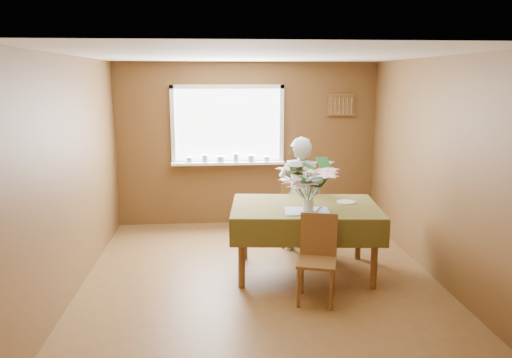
{
  "coord_description": "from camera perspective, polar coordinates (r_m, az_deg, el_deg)",
  "views": [
    {
      "loc": [
        -0.48,
        -5.4,
        2.28
      ],
      "look_at": [
        0.0,
        0.55,
        1.05
      ],
      "focal_mm": 35.0,
      "sensor_mm": 36.0,
      "label": 1
    }
  ],
  "objects": [
    {
      "name": "seated_woman",
      "position": [
        6.56,
        5.06,
        -1.77
      ],
      "size": [
        0.63,
        0.49,
        1.53
      ],
      "primitive_type": "imported",
      "rotation": [
        0.0,
        0.0,
        2.9
      ],
      "color": "white",
      "rests_on": "floor"
    },
    {
      "name": "ceiling",
      "position": [
        5.42,
        0.48,
        13.98
      ],
      "size": [
        4.5,
        4.5,
        0.0
      ],
      "primitive_type": "plane",
      "rotation": [
        3.14,
        0.0,
        0.0
      ],
      "color": "white",
      "rests_on": "wall_back"
    },
    {
      "name": "chair_near",
      "position": [
        5.22,
        7.05,
        -8.46
      ],
      "size": [
        0.48,
        0.48,
        0.9
      ],
      "rotation": [
        0.0,
        0.0,
        -0.29
      ],
      "color": "brown",
      "rests_on": "floor"
    },
    {
      "name": "wall_back",
      "position": [
        7.73,
        -1.02,
        3.98
      ],
      "size": [
        4.0,
        0.0,
        4.0
      ],
      "primitive_type": "plane",
      "rotation": [
        1.57,
        0.0,
        0.0
      ],
      "color": "brown",
      "rests_on": "floor"
    },
    {
      "name": "wall_left",
      "position": [
        5.7,
        -20.0,
        0.53
      ],
      "size": [
        0.0,
        4.5,
        4.5
      ],
      "primitive_type": "plane",
      "rotation": [
        1.57,
        0.0,
        1.57
      ],
      "color": "brown",
      "rests_on": "floor"
    },
    {
      "name": "table_knife",
      "position": [
        5.6,
        7.16,
        -3.48
      ],
      "size": [
        0.11,
        0.21,
        0.0
      ],
      "primitive_type": "cube",
      "rotation": [
        0.0,
        0.0,
        -0.44
      ],
      "color": "silver",
      "rests_on": "dining_table"
    },
    {
      "name": "wall_front",
      "position": [
        3.34,
        3.89,
        -6.28
      ],
      "size": [
        4.0,
        0.0,
        4.0
      ],
      "primitive_type": "plane",
      "rotation": [
        -1.57,
        0.0,
        0.0
      ],
      "color": "brown",
      "rests_on": "floor"
    },
    {
      "name": "spoon_rack",
      "position": [
        7.86,
        9.7,
        8.34
      ],
      "size": [
        0.44,
        0.05,
        0.33
      ],
      "color": "brown",
      "rests_on": "wall_back"
    },
    {
      "name": "chair_far",
      "position": [
        6.76,
        4.47,
        -3.67
      ],
      "size": [
        0.39,
        0.39,
        0.91
      ],
      "rotation": [
        0.0,
        0.0,
        3.13
      ],
      "color": "brown",
      "rests_on": "floor"
    },
    {
      "name": "wall_right",
      "position": [
        6.03,
        19.76,
        1.12
      ],
      "size": [
        0.0,
        4.5,
        4.5
      ],
      "primitive_type": "plane",
      "rotation": [
        1.57,
        0.0,
        -1.57
      ],
      "color": "brown",
      "rests_on": "floor"
    },
    {
      "name": "flower_bouquet",
      "position": [
        5.45,
        6.04,
        -0.31
      ],
      "size": [
        0.61,
        0.61,
        0.52
      ],
      "rotation": [
        0.0,
        0.0,
        -0.06
      ],
      "color": "white",
      "rests_on": "dining_table"
    },
    {
      "name": "dining_table",
      "position": [
        5.82,
        5.62,
        -3.98
      ],
      "size": [
        1.79,
        1.3,
        0.83
      ],
      "rotation": [
        0.0,
        0.0,
        -0.09
      ],
      "color": "brown",
      "rests_on": "floor"
    },
    {
      "name": "window_assembly",
      "position": [
        7.65,
        -3.24,
        4.64
      ],
      "size": [
        1.72,
        0.2,
        1.22
      ],
      "color": "white",
      "rests_on": "wall_back"
    },
    {
      "name": "side_plate",
      "position": [
        5.98,
        10.25,
        -2.62
      ],
      "size": [
        0.27,
        0.27,
        0.01
      ],
      "primitive_type": "cylinder",
      "rotation": [
        0.0,
        0.0,
        -0.33
      ],
      "color": "white",
      "rests_on": "dining_table"
    },
    {
      "name": "floor",
      "position": [
        5.88,
        0.44,
        -11.17
      ],
      "size": [
        4.5,
        4.5,
        0.0
      ],
      "primitive_type": "plane",
      "color": "brown",
      "rests_on": "ground"
    }
  ]
}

